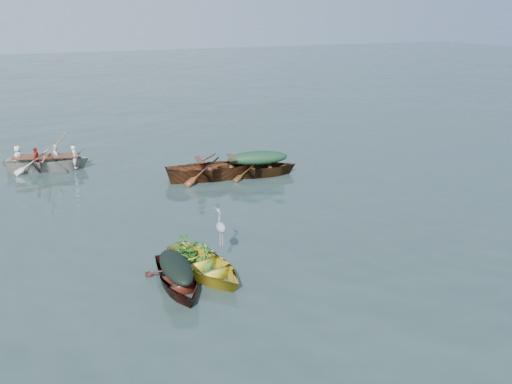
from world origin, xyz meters
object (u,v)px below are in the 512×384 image
at_px(yellow_dinghy, 205,274).
at_px(dark_covered_boat, 177,286).
at_px(green_tarp_boat, 258,176).
at_px(rowed_boat, 49,170).
at_px(heron, 221,233).
at_px(open_wooden_boat, 216,178).

height_order(yellow_dinghy, dark_covered_boat, yellow_dinghy).
xyz_separation_m(yellow_dinghy, green_tarp_boat, (4.16, 6.47, 0.00)).
distance_m(yellow_dinghy, rowed_boat, 10.89).
xyz_separation_m(yellow_dinghy, heron, (0.51, 0.21, 0.90)).
distance_m(yellow_dinghy, heron, 1.06).
xyz_separation_m(green_tarp_boat, rowed_boat, (-7.38, 3.93, 0.00)).
distance_m(yellow_dinghy, open_wooden_boat, 7.26).
bearing_deg(rowed_boat, open_wooden_boat, -107.11).
xyz_separation_m(yellow_dinghy, open_wooden_boat, (2.58, 6.78, 0.00)).
relative_size(rowed_boat, heron, 4.89).
bearing_deg(green_tarp_boat, heron, 161.04).
xyz_separation_m(rowed_boat, heron, (3.73, -10.19, 0.90)).
bearing_deg(green_tarp_boat, open_wooden_boat, 90.00).
relative_size(yellow_dinghy, open_wooden_boat, 0.63).
bearing_deg(green_tarp_boat, rowed_boat, 73.23).
bearing_deg(yellow_dinghy, dark_covered_boat, -176.16).
xyz_separation_m(dark_covered_boat, open_wooden_boat, (3.35, 7.08, 0.00)).
height_order(dark_covered_boat, rowed_boat, rowed_boat).
xyz_separation_m(green_tarp_boat, heron, (-3.65, -6.26, 0.90)).
relative_size(green_tarp_boat, rowed_boat, 0.94).
bearing_deg(open_wooden_boat, heron, 169.89).
height_order(green_tarp_boat, open_wooden_boat, open_wooden_boat).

